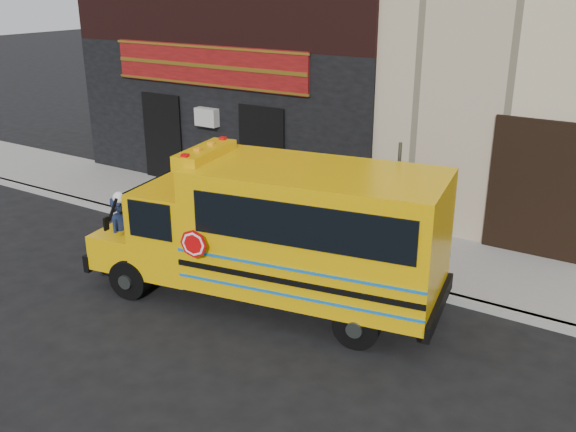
# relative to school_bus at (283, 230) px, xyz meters

# --- Properties ---
(ground) EXTENTS (120.00, 120.00, 0.00)m
(ground) POSITION_rel_school_bus_xyz_m (-0.44, -0.80, -1.51)
(ground) COLOR black
(ground) RESTS_ON ground
(curb) EXTENTS (40.00, 0.20, 0.15)m
(curb) POSITION_rel_school_bus_xyz_m (-0.44, 1.80, -1.43)
(curb) COLOR gray
(curb) RESTS_ON ground
(sidewalk) EXTENTS (40.00, 3.00, 0.15)m
(sidewalk) POSITION_rel_school_bus_xyz_m (-0.44, 3.30, -1.43)
(sidewalk) COLOR gray
(sidewalk) RESTS_ON ground
(school_bus) EXTENTS (7.16, 3.26, 2.92)m
(school_bus) POSITION_rel_school_bus_xyz_m (0.00, 0.00, 0.00)
(school_bus) COLOR black
(school_bus) RESTS_ON ground
(sign_pole) EXTENTS (0.07, 0.27, 3.05)m
(sign_pole) POSITION_rel_school_bus_xyz_m (1.56, 1.58, 0.17)
(sign_pole) COLOR #393F3B
(sign_pole) RESTS_ON ground
(bicycle) EXTENTS (1.90, 0.87, 1.10)m
(bicycle) POSITION_rel_school_bus_xyz_m (-3.17, -0.88, -0.96)
(bicycle) COLOR black
(bicycle) RESTS_ON ground
(cyclist) EXTENTS (0.50, 0.69, 1.78)m
(cyclist) POSITION_rel_school_bus_xyz_m (-3.26, -0.93, -0.62)
(cyclist) COLOR #101932
(cyclist) RESTS_ON ground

